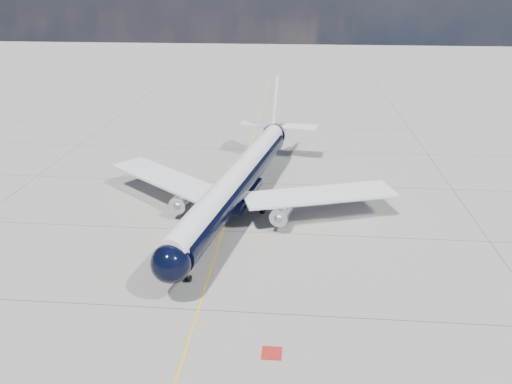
# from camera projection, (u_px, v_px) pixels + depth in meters

# --- Properties ---
(ground) EXTENTS (320.00, 320.00, 0.00)m
(ground) POSITION_uv_depth(u_px,v_px,m) (242.00, 170.00, 76.08)
(ground) COLOR gray
(ground) RESTS_ON ground
(taxiway_centerline) EXTENTS (0.16, 160.00, 0.01)m
(taxiway_centerline) POSITION_uv_depth(u_px,v_px,m) (238.00, 183.00, 71.50)
(taxiway_centerline) COLOR #F8B00D
(taxiway_centerline) RESTS_ON ground
(red_marking) EXTENTS (1.60, 1.60, 0.01)m
(red_marking) POSITION_uv_depth(u_px,v_px,m) (272.00, 353.00, 38.91)
(red_marking) COLOR maroon
(red_marking) RESTS_ON ground
(main_airliner) EXTENTS (37.70, 46.41, 13.48)m
(main_airliner) POSITION_uv_depth(u_px,v_px,m) (240.00, 179.00, 61.58)
(main_airliner) COLOR black
(main_airliner) RESTS_ON ground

